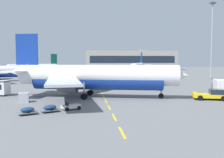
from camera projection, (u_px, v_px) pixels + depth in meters
name	position (u px, v px, depth m)	size (l,w,h in m)	color
ground	(175.00, 85.00, 71.28)	(400.00, 400.00, 0.00)	slate
apron_paint_markings	(99.00, 87.00, 65.84)	(8.00, 95.84, 0.01)	yellow
airliner_foreground	(94.00, 77.00, 47.36)	(34.51, 33.68, 12.20)	white
pushback_tug	(212.00, 95.00, 44.83)	(6.55, 4.44, 2.08)	yellow
airliner_mid_left	(138.00, 67.00, 126.61)	(31.18, 32.47, 11.68)	silver
airliner_far_center	(3.00, 71.00, 85.37)	(29.09, 28.18, 10.41)	silver
airliner_far_right	(34.00, 68.00, 125.84)	(26.39, 24.58, 10.65)	silver
catering_truck	(220.00, 87.00, 51.20)	(4.60, 7.40, 3.14)	black
ground_power_truck	(150.00, 81.00, 66.46)	(7.19, 5.79, 3.14)	black
baggage_train	(50.00, 108.00, 34.01)	(8.33, 5.20, 1.14)	silver
uld_cargo_container	(24.00, 98.00, 42.02)	(1.83, 1.80, 1.60)	#B7BCC6
apron_light_mast_far	(212.00, 33.00, 92.16)	(1.80, 1.80, 28.33)	slate
terminal_satellite	(131.00, 60.00, 196.00)	(69.87, 19.74, 16.16)	#9E998E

